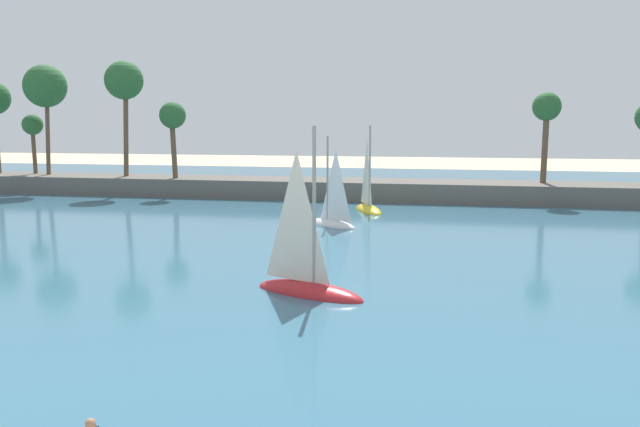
% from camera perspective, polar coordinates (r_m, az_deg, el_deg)
% --- Properties ---
extents(sea, '(220.00, 88.77, 0.06)m').
position_cam_1_polar(sea, '(55.75, 6.72, 0.67)').
color(sea, '#386B84').
rests_on(sea, ground).
extents(palm_headland, '(103.62, 6.00, 13.12)m').
position_cam_1_polar(palm_headland, '(59.75, 7.14, 4.22)').
color(palm_headland, '#605B54').
rests_on(palm_headland, ground).
extents(sailboat_near_shore, '(3.43, 5.25, 7.35)m').
position_cam_1_polar(sailboat_near_shore, '(52.17, 4.27, 0.96)').
color(sailboat_near_shore, yellow).
rests_on(sailboat_near_shore, sea).
extents(sailboat_mid_bay, '(5.37, 3.33, 7.48)m').
position_cam_1_polar(sailboat_mid_bay, '(27.08, -1.16, -5.68)').
color(sailboat_mid_bay, red).
rests_on(sailboat_mid_bay, sea).
extents(sailboat_toward_headland, '(4.58, 3.62, 6.61)m').
position_cam_1_polar(sailboat_toward_headland, '(44.57, 0.97, -0.33)').
color(sailboat_toward_headland, white).
rests_on(sailboat_toward_headland, sea).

